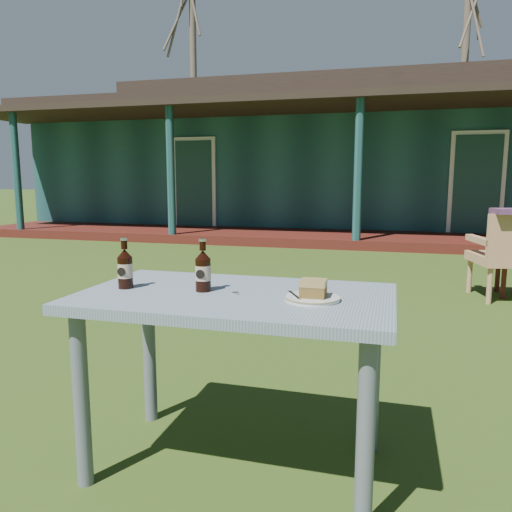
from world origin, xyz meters
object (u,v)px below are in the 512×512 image
(plate, at_px, (312,298))
(cola_bottle_far, at_px, (125,268))
(cafe_table, at_px, (235,319))
(cake_slice, at_px, (313,288))
(cola_bottle_near, at_px, (203,270))

(plate, height_order, cola_bottle_far, cola_bottle_far)
(cafe_table, distance_m, cake_slice, 0.34)
(cake_slice, distance_m, cola_bottle_near, 0.44)
(plate, bearing_deg, cake_slice, -19.82)
(cafe_table, relative_size, cake_slice, 13.04)
(cola_bottle_far, bearing_deg, plate, 0.12)
(cake_slice, distance_m, cola_bottle_far, 0.76)
(cafe_table, relative_size, cola_bottle_near, 5.80)
(cola_bottle_near, relative_size, cola_bottle_far, 1.02)
(cake_slice, bearing_deg, cafe_table, 174.22)
(cafe_table, xyz_separation_m, cola_bottle_near, (-0.13, 0.00, 0.18))
(cafe_table, relative_size, cola_bottle_far, 5.89)
(cafe_table, bearing_deg, cola_bottle_far, -176.00)
(cake_slice, xyz_separation_m, cola_bottle_far, (-0.76, -0.00, 0.04))
(cola_bottle_far, bearing_deg, cafe_table, 4.00)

